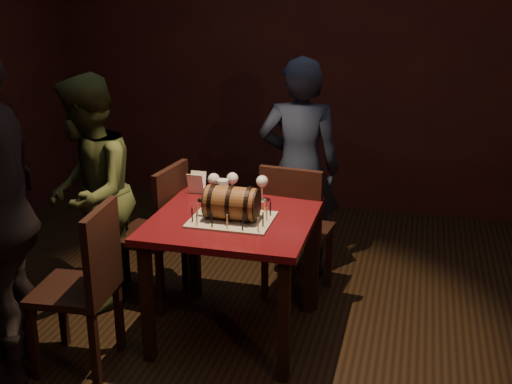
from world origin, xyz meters
TOP-DOWN VIEW (x-y plane):
  - room_shell at (0.00, 0.00)m, footprint 5.04×5.04m
  - pub_table at (-0.15, 0.16)m, footprint 0.90×0.90m
  - cake_board at (-0.15, 0.11)m, footprint 0.45×0.35m
  - barrel_cake at (-0.15, 0.11)m, footprint 0.34×0.20m
  - birthday_candles at (-0.15, 0.11)m, footprint 0.40×0.30m
  - wine_glass_left at (-0.36, 0.43)m, footprint 0.07×0.07m
  - wine_glass_mid at (-0.25, 0.47)m, footprint 0.07×0.07m
  - wine_glass_right at (-0.06, 0.46)m, footprint 0.07×0.07m
  - pint_of_ale at (-0.28, 0.35)m, footprint 0.07×0.07m
  - menu_card at (-0.49, 0.50)m, footprint 0.10×0.05m
  - chair_back at (0.10, 0.68)m, footprint 0.44×0.44m
  - chair_left_rear at (-0.73, 0.44)m, footprint 0.44×0.44m
  - chair_left_front at (-0.81, -0.35)m, footprint 0.43×0.43m
  - person_back at (0.04, 1.10)m, footprint 0.60×0.42m
  - person_left_rear at (-1.14, 0.32)m, footprint 0.77×0.87m

SIDE VIEW (x-z plane):
  - chair_back at x=0.10m, z-range 0.06..0.99m
  - chair_left_rear at x=-0.73m, z-range 0.06..0.99m
  - chair_left_front at x=-0.81m, z-range 0.06..0.99m
  - pub_table at x=-0.15m, z-range 0.27..1.02m
  - person_left_rear at x=-1.14m, z-range 0.00..1.49m
  - cake_board at x=-0.15m, z-range 0.75..0.76m
  - person_back at x=0.04m, z-range 0.00..1.54m
  - birthday_candles at x=-0.15m, z-range 0.76..0.85m
  - menu_card at x=-0.49m, z-range 0.75..0.88m
  - pint_of_ale at x=-0.28m, z-range 0.75..0.90m
  - barrel_cake at x=-0.15m, z-range 0.75..0.95m
  - wine_glass_mid at x=-0.25m, z-range 0.79..0.95m
  - wine_glass_left at x=-0.36m, z-range 0.79..0.95m
  - wine_glass_right at x=-0.06m, z-range 0.79..0.95m
  - room_shell at x=0.00m, z-range 0.00..2.80m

